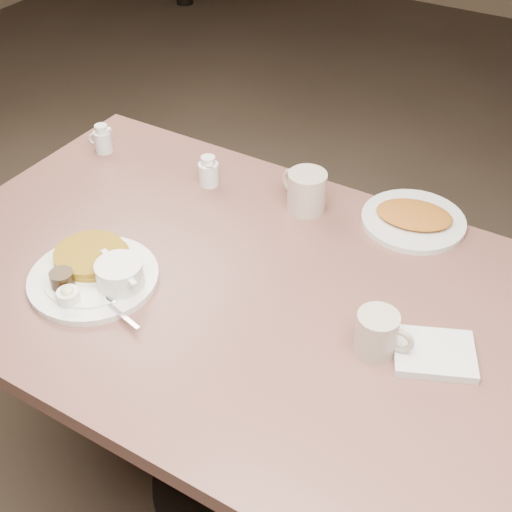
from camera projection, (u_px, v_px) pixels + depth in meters
The scene contains 8 objects.
diner_table at pixel (251, 342), 1.54m from camera, with size 1.50×0.90×0.75m.
main_plate at pixel (97, 272), 1.43m from camera, with size 0.36×0.36×0.07m.
coffee_mug_near at pixel (378, 333), 1.26m from camera, with size 0.12×0.09×0.09m.
napkin at pixel (434, 353), 1.27m from camera, with size 0.19×0.17×0.02m.
coffee_mug_far at pixel (306, 191), 1.62m from camera, with size 0.14×0.12×0.10m.
creamer_left at pixel (103, 140), 1.84m from camera, with size 0.07×0.05×0.08m.
creamer_right at pixel (209, 172), 1.71m from camera, with size 0.07×0.07×0.08m.
hash_plate at pixel (414, 219), 1.60m from camera, with size 0.29×0.29×0.04m.
Camera 1 is at (0.56, -0.91, 1.71)m, focal length 47.38 mm.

